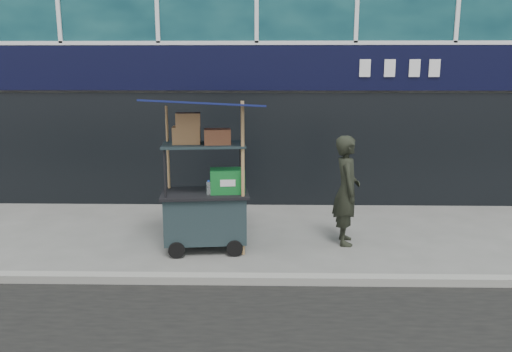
{
  "coord_description": "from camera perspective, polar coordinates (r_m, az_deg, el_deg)",
  "views": [
    {
      "loc": [
        0.19,
        -6.56,
        2.86
      ],
      "look_at": [
        0.04,
        1.2,
        1.21
      ],
      "focal_mm": 35.0,
      "sensor_mm": 36.0,
      "label": 1
    }
  ],
  "objects": [
    {
      "name": "curb",
      "position": [
        6.95,
        -0.57,
        -11.73
      ],
      "size": [
        80.0,
        0.18,
        0.12
      ],
      "primitive_type": "cube",
      "color": "gray",
      "rests_on": "ground"
    },
    {
      "name": "vendor_cart",
      "position": [
        8.02,
        -5.72,
        -2.46
      ],
      "size": [
        1.95,
        1.47,
        2.46
      ],
      "rotation": [
        0.0,
        0.0,
        0.11
      ],
      "color": "#19292C",
      "rests_on": "ground"
    },
    {
      "name": "ground",
      "position": [
        7.16,
        -0.52,
        -11.52
      ],
      "size": [
        80.0,
        80.0,
        0.0
      ],
      "primitive_type": "plane",
      "color": "slate",
      "rests_on": "ground"
    },
    {
      "name": "vendor_man",
      "position": [
        8.39,
        10.31,
        -1.61
      ],
      "size": [
        0.46,
        0.68,
        1.82
      ],
      "primitive_type": "imported",
      "rotation": [
        0.0,
        0.0,
        1.54
      ],
      "color": "black",
      "rests_on": "ground"
    }
  ]
}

